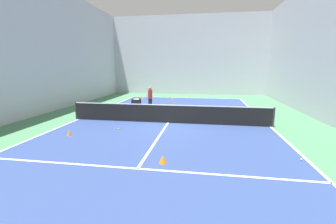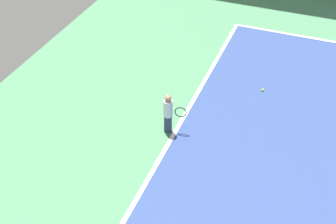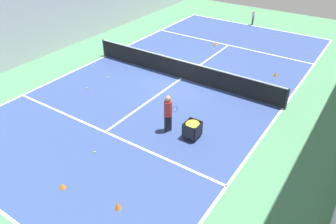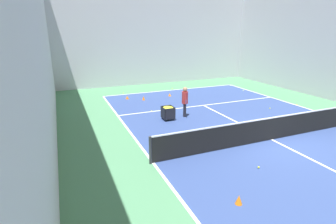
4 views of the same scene
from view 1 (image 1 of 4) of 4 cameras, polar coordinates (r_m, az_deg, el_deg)
name	(u,v)px [view 1 (image 1 of 4)]	position (r m, az deg, el deg)	size (l,w,h in m)	color
ground_plane	(168,123)	(12.59, 0.00, -2.79)	(31.60, 31.60, 0.00)	#477F56
court_playing_area	(168,123)	(12.59, 0.00, -2.78)	(10.88, 21.33, 0.00)	navy
line_baseline_far	(185,98)	(23.00, 4.26, 3.64)	(10.88, 0.10, 0.00)	white
line_sideline_left	(78,119)	(14.47, -21.81, -1.73)	(0.10, 21.33, 0.00)	white
line_sideline_right	(271,127)	(12.91, 24.63, -3.45)	(0.10, 21.33, 0.00)	white
line_service_near	(138,169)	(7.17, -7.75, -14.08)	(10.88, 0.10, 0.00)	white
line_service_far	(180,105)	(18.28, 2.94, 1.67)	(10.88, 0.10, 0.00)	white
line_centre_service	(168,123)	(12.59, 0.00, -2.76)	(0.10, 11.73, 0.00)	white
hall_enclosure_left	(22,45)	(16.11, -33.17, 14.14)	(0.15, 27.90, 8.72)	silver
hall_enclosure_far	(188,55)	(26.03, 5.05, 14.13)	(17.16, 0.15, 8.72)	silver
tennis_net	(168,114)	(12.47, 0.00, -0.39)	(11.18, 0.10, 1.04)	#2D2D33
coach_at_net	(150,96)	(17.01, -4.57, 4.10)	(0.44, 0.69, 1.64)	black
ball_cart	(136,101)	(17.21, -8.06, 2.67)	(0.59, 0.62, 0.72)	black
training_cone_0	(173,99)	(21.41, 1.18, 3.37)	(0.21, 0.21, 0.20)	orange
training_cone_1	(69,133)	(11.21, -23.81, -4.84)	(0.20, 0.20, 0.27)	orange
training_cone_2	(150,98)	(21.43, -4.48, 3.44)	(0.20, 0.20, 0.28)	orange
training_cone_3	(143,98)	(22.35, -6.43, 3.67)	(0.22, 0.22, 0.23)	orange
training_cone_4	(163,159)	(7.44, -1.32, -11.91)	(0.26, 0.26, 0.26)	orange
tennis_ball_2	(238,99)	(22.76, 17.35, 3.16)	(0.07, 0.07, 0.07)	yellow
tennis_ball_3	(119,129)	(11.53, -12.44, -4.19)	(0.07, 0.07, 0.07)	yellow
tennis_ball_4	(225,116)	(14.56, 14.26, -1.05)	(0.07, 0.07, 0.07)	yellow
tennis_ball_5	(149,96)	(24.00, -4.96, 4.03)	(0.07, 0.07, 0.07)	yellow
tennis_ball_6	(301,159)	(8.88, 30.76, -10.31)	(0.07, 0.07, 0.07)	yellow
tennis_ball_7	(174,103)	(19.51, 1.57, 2.39)	(0.07, 0.07, 0.07)	yellow
tennis_ball_8	(186,97)	(23.41, 4.68, 3.85)	(0.07, 0.07, 0.07)	yellow
tennis_ball_9	(223,112)	(16.05, 13.89, 0.10)	(0.07, 0.07, 0.07)	yellow
tennis_ball_10	(139,104)	(18.96, -7.49, 2.03)	(0.07, 0.07, 0.07)	yellow
tennis_ball_11	(239,102)	(20.79, 17.50, 2.42)	(0.07, 0.07, 0.07)	yellow
tennis_ball_12	(256,113)	(16.35, 21.48, -0.15)	(0.07, 0.07, 0.07)	yellow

